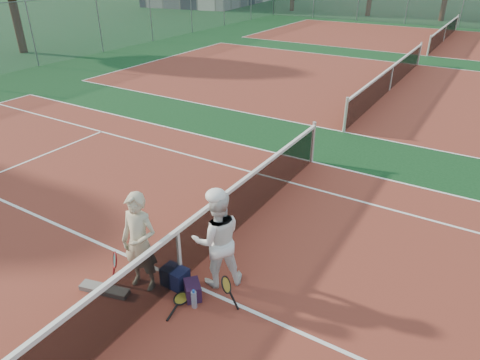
% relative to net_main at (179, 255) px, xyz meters
% --- Properties ---
extents(ground, '(130.00, 130.00, 0.00)m').
position_rel_net_main_xyz_m(ground, '(0.00, 0.00, -0.51)').
color(ground, '#0F3718').
rests_on(ground, ground).
extents(court_main, '(23.77, 10.97, 0.01)m').
position_rel_net_main_xyz_m(court_main, '(0.00, 0.00, -0.51)').
color(court_main, maroon).
rests_on(court_main, ground).
extents(court_far_a, '(23.77, 10.97, 0.01)m').
position_rel_net_main_xyz_m(court_far_a, '(0.00, 13.50, -0.51)').
color(court_far_a, maroon).
rests_on(court_far_a, ground).
extents(court_far_b, '(23.77, 10.97, 0.01)m').
position_rel_net_main_xyz_m(court_far_b, '(0.00, 27.00, -0.51)').
color(court_far_b, maroon).
rests_on(court_far_b, ground).
extents(net_main, '(0.10, 10.98, 1.02)m').
position_rel_net_main_xyz_m(net_main, '(0.00, 0.00, 0.00)').
color(net_main, black).
rests_on(net_main, ground).
extents(net_far_a, '(0.10, 10.98, 1.02)m').
position_rel_net_main_xyz_m(net_far_a, '(0.00, 13.50, 0.00)').
color(net_far_a, black).
rests_on(net_far_a, ground).
extents(net_far_b, '(0.10, 10.98, 1.02)m').
position_rel_net_main_xyz_m(net_far_b, '(0.00, 27.00, 0.00)').
color(net_far_b, black).
rests_on(net_far_b, ground).
extents(fence_back, '(32.00, 0.06, 3.00)m').
position_rel_net_main_xyz_m(fence_back, '(0.00, 34.00, 0.99)').
color(fence_back, slate).
rests_on(fence_back, ground).
extents(player_a, '(0.67, 0.49, 1.70)m').
position_rel_net_main_xyz_m(player_a, '(-0.43, -0.40, 0.34)').
color(player_a, '#C3B897').
rests_on(player_a, ground).
extents(player_b, '(1.02, 1.02, 1.67)m').
position_rel_net_main_xyz_m(player_b, '(0.54, 0.32, 0.32)').
color(player_b, white).
rests_on(player_b, ground).
extents(racket_red, '(0.31, 0.27, 0.59)m').
position_rel_net_main_xyz_m(racket_red, '(-0.85, -0.59, -0.21)').
color(racket_red, maroon).
rests_on(racket_red, ground).
extents(racket_black_held, '(0.32, 0.32, 0.56)m').
position_rel_net_main_xyz_m(racket_black_held, '(0.98, -0.12, -0.23)').
color(racket_black_held, black).
rests_on(racket_black_held, ground).
extents(racket_spare, '(0.38, 0.64, 0.07)m').
position_rel_net_main_xyz_m(racket_spare, '(0.30, -0.38, -0.48)').
color(racket_spare, black).
rests_on(racket_spare, ground).
extents(sports_bag_navy, '(0.43, 0.31, 0.33)m').
position_rel_net_main_xyz_m(sports_bag_navy, '(-0.00, -0.14, -0.34)').
color(sports_bag_navy, black).
rests_on(sports_bag_navy, ground).
extents(sports_bag_purple, '(0.41, 0.40, 0.27)m').
position_rel_net_main_xyz_m(sports_bag_purple, '(0.41, -0.22, -0.37)').
color(sports_bag_purple, black).
rests_on(sports_bag_purple, ground).
extents(net_cover_canvas, '(0.86, 0.40, 0.09)m').
position_rel_net_main_xyz_m(net_cover_canvas, '(-0.87, -0.86, -0.47)').
color(net_cover_canvas, slate).
rests_on(net_cover_canvas, ground).
extents(water_bottle, '(0.09, 0.09, 0.30)m').
position_rel_net_main_xyz_m(water_bottle, '(0.57, -0.38, -0.36)').
color(water_bottle, '#C7DFFC').
rests_on(water_bottle, ground).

